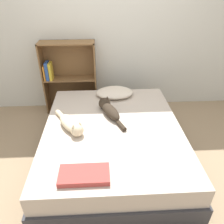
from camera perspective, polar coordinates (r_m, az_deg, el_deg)
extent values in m
plane|color=#997F60|center=(2.77, 0.17, -11.41)|extent=(8.00, 8.00, 0.00)
cube|color=silver|center=(3.41, -1.20, 20.97)|extent=(8.00, 0.06, 2.50)
cube|color=#333338|center=(2.69, 0.17, -9.55)|extent=(1.58, 1.91, 0.24)
cube|color=#C1B2A3|center=(2.54, 0.18, -5.70)|extent=(1.53, 1.85, 0.22)
ellipsoid|color=beige|center=(3.08, 0.67, 5.13)|extent=(0.51, 0.38, 0.10)
ellipsoid|color=beige|center=(2.47, -10.87, -3.01)|extent=(0.35, 0.42, 0.11)
sphere|color=beige|center=(2.33, -9.08, -4.71)|extent=(0.14, 0.14, 0.14)
cone|color=beige|center=(2.30, -8.40, -2.94)|extent=(0.04, 0.04, 0.03)
cone|color=beige|center=(2.28, -10.08, -3.56)|extent=(0.04, 0.04, 0.03)
cylinder|color=beige|center=(2.69, -13.32, -0.74)|extent=(0.15, 0.18, 0.06)
ellipsoid|color=#33281E|center=(2.64, -0.44, 0.28)|extent=(0.29, 0.43, 0.12)
sphere|color=#33281E|center=(2.77, -1.99, 2.23)|extent=(0.15, 0.15, 0.15)
cone|color=#33281E|center=(2.71, -2.81, 3.44)|extent=(0.04, 0.04, 0.03)
cone|color=#33281E|center=(2.74, -1.25, 3.80)|extent=(0.04, 0.04, 0.03)
cylinder|color=#33281E|center=(2.45, 2.34, -3.49)|extent=(0.12, 0.19, 0.05)
cube|color=brown|center=(3.56, -17.26, 8.28)|extent=(0.02, 0.26, 1.11)
cube|color=brown|center=(3.45, -4.37, 8.93)|extent=(0.02, 0.26, 1.11)
cube|color=brown|center=(3.73, -10.07, 0.95)|extent=(0.81, 0.26, 0.02)
cube|color=brown|center=(3.31, -11.91, 17.34)|extent=(0.81, 0.26, 0.02)
cube|color=brown|center=(3.48, -10.92, 8.65)|extent=(0.77, 0.26, 0.02)
cube|color=brown|center=(3.59, -10.71, 9.42)|extent=(0.81, 0.02, 1.11)
cube|color=orange|center=(3.47, -17.11, 9.87)|extent=(0.02, 0.16, 0.22)
cube|color=#2D519E|center=(3.45, -16.50, 10.29)|extent=(0.04, 0.16, 0.27)
cube|color=gold|center=(3.44, -15.69, 10.25)|extent=(0.04, 0.16, 0.26)
cube|color=#B2423D|center=(1.93, -7.26, -15.95)|extent=(0.43, 0.22, 0.05)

